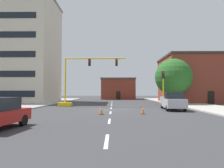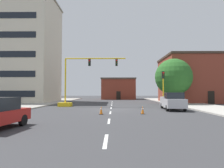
# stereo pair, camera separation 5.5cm
# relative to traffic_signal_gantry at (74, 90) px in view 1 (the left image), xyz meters

# --- Properties ---
(ground_plane) EXTENTS (160.00, 160.00, 0.00)m
(ground_plane) POSITION_rel_traffic_signal_gantry_xyz_m (5.25, -4.98, -2.26)
(ground_plane) COLOR #38383A
(sidewalk_left) EXTENTS (6.00, 56.00, 0.14)m
(sidewalk_left) POSITION_rel_traffic_signal_gantry_xyz_m (-7.07, 3.02, -2.19)
(sidewalk_left) COLOR #9E998E
(sidewalk_left) RESTS_ON ground_plane
(sidewalk_right) EXTENTS (6.00, 56.00, 0.14)m
(sidewalk_right) POSITION_rel_traffic_signal_gantry_xyz_m (17.57, 3.02, -2.19)
(sidewalk_right) COLOR #B2ADA3
(sidewalk_right) RESTS_ON ground_plane
(lane_stripe_seg_0) EXTENTS (0.16, 2.40, 0.01)m
(lane_stripe_seg_0) POSITION_rel_traffic_signal_gantry_xyz_m (5.25, -18.98, -2.26)
(lane_stripe_seg_0) COLOR silver
(lane_stripe_seg_0) RESTS_ON ground_plane
(lane_stripe_seg_1) EXTENTS (0.16, 2.40, 0.01)m
(lane_stripe_seg_1) POSITION_rel_traffic_signal_gantry_xyz_m (5.25, -13.48, -2.26)
(lane_stripe_seg_1) COLOR silver
(lane_stripe_seg_1) RESTS_ON ground_plane
(lane_stripe_seg_2) EXTENTS (0.16, 2.40, 0.01)m
(lane_stripe_seg_2) POSITION_rel_traffic_signal_gantry_xyz_m (5.25, -7.98, -2.26)
(lane_stripe_seg_2) COLOR silver
(lane_stripe_seg_2) RESTS_ON ground_plane
(lane_stripe_seg_3) EXTENTS (0.16, 2.40, 0.01)m
(lane_stripe_seg_3) POSITION_rel_traffic_signal_gantry_xyz_m (5.25, -2.48, -2.26)
(lane_stripe_seg_3) COLOR silver
(lane_stripe_seg_3) RESTS_ON ground_plane
(lane_stripe_seg_4) EXTENTS (0.16, 2.40, 0.01)m
(lane_stripe_seg_4) POSITION_rel_traffic_signal_gantry_xyz_m (5.25, 3.02, -2.26)
(lane_stripe_seg_4) COLOR silver
(lane_stripe_seg_4) RESTS_ON ground_plane
(lane_stripe_seg_5) EXTENTS (0.16, 2.40, 0.01)m
(lane_stripe_seg_5) POSITION_rel_traffic_signal_gantry_xyz_m (5.25, 8.52, -2.26)
(lane_stripe_seg_5) COLOR silver
(lane_stripe_seg_5) RESTS_ON ground_plane
(lane_stripe_seg_6) EXTENTS (0.16, 2.40, 0.01)m
(lane_stripe_seg_6) POSITION_rel_traffic_signal_gantry_xyz_m (5.25, 14.02, -2.26)
(lane_stripe_seg_6) COLOR silver
(lane_stripe_seg_6) RESTS_ON ground_plane
(building_tall_left) EXTENTS (16.09, 11.89, 20.83)m
(building_tall_left) POSITION_rel_traffic_signal_gantry_xyz_m (-14.32, 11.71, 8.16)
(building_tall_left) COLOR beige
(building_tall_left) RESTS_ON ground_plane
(building_brick_center) EXTENTS (9.38, 9.65, 5.80)m
(building_brick_center) POSITION_rel_traffic_signal_gantry_xyz_m (6.81, 28.16, 0.65)
(building_brick_center) COLOR brown
(building_brick_center) RESTS_ON ground_plane
(building_row_right) EXTENTS (13.24, 10.85, 8.94)m
(building_row_right) POSITION_rel_traffic_signal_gantry_xyz_m (21.93, 10.88, 2.22)
(building_row_right) COLOR brown
(building_row_right) RESTS_ON ground_plane
(traffic_signal_gantry) EXTENTS (9.36, 1.20, 6.83)m
(traffic_signal_gantry) POSITION_rel_traffic_signal_gantry_xyz_m (0.00, 0.00, 0.00)
(traffic_signal_gantry) COLOR yellow
(traffic_signal_gantry) RESTS_ON ground_plane
(traffic_light_pole_right) EXTENTS (0.32, 0.47, 4.80)m
(traffic_light_pole_right) POSITION_rel_traffic_signal_gantry_xyz_m (12.25, -0.99, 1.27)
(traffic_light_pole_right) COLOR yellow
(traffic_light_pole_right) RESTS_ON ground_plane
(tree_right_mid) EXTENTS (5.97, 5.97, 7.46)m
(tree_right_mid) POSITION_rel_traffic_signal_gantry_xyz_m (15.34, 4.49, 2.21)
(tree_right_mid) COLOR brown
(tree_right_mid) RESTS_ON ground_plane
(pickup_truck_silver) EXTENTS (2.49, 5.56, 1.99)m
(pickup_truck_silver) POSITION_rel_traffic_signal_gantry_xyz_m (12.28, -4.88, -1.29)
(pickup_truck_silver) COLOR #BCBCC1
(pickup_truck_silver) RESTS_ON ground_plane
(traffic_cone_roadside_a) EXTENTS (0.36, 0.36, 0.79)m
(traffic_cone_roadside_a) POSITION_rel_traffic_signal_gantry_xyz_m (4.45, -9.50, -1.88)
(traffic_cone_roadside_a) COLOR black
(traffic_cone_roadside_a) RESTS_ON ground_plane
(traffic_cone_roadside_b) EXTENTS (0.36, 0.36, 0.74)m
(traffic_cone_roadside_b) POSITION_rel_traffic_signal_gantry_xyz_m (8.25, -9.17, -1.90)
(traffic_cone_roadside_b) COLOR black
(traffic_cone_roadside_b) RESTS_ON ground_plane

